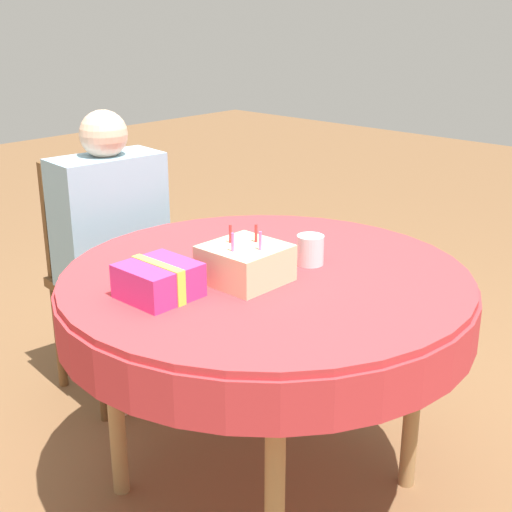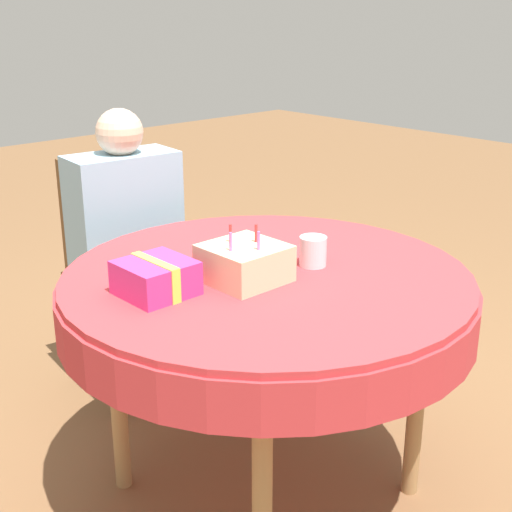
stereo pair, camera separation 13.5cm
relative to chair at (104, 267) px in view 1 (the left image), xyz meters
name	(u,v)px [view 1 (the left image)]	position (x,y,z in m)	size (l,w,h in m)	color
ground_plane	(265,487)	(-0.08, -0.90, -0.49)	(12.00, 12.00, 0.00)	brown
dining_table	(266,300)	(-0.08, -0.90, 0.15)	(1.18, 1.18, 0.72)	#BC3338
chair	(104,267)	(0.00, 0.00, 0.00)	(0.42, 0.42, 0.90)	brown
person	(114,231)	(-0.01, -0.09, 0.17)	(0.42, 0.32, 1.09)	#DBB293
birthday_cake	(246,263)	(-0.16, -0.90, 0.28)	(0.20, 0.20, 0.15)	beige
drinking_glass	(310,250)	(0.06, -0.95, 0.28)	(0.08, 0.08, 0.09)	silver
gift_box	(159,280)	(-0.40, -0.82, 0.28)	(0.17, 0.18, 0.10)	#D13384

